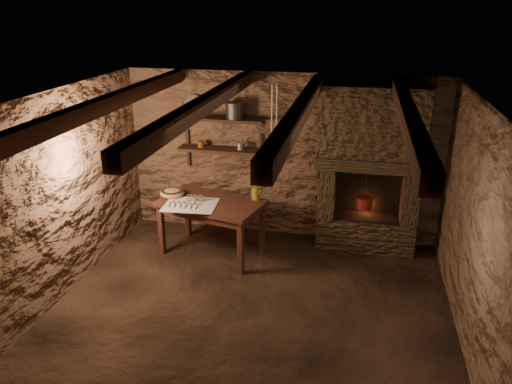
% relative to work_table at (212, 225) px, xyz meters
% --- Properties ---
extents(floor, '(4.50, 4.50, 0.00)m').
position_rel_work_table_xyz_m(floor, '(0.81, -1.15, -0.42)').
color(floor, black).
rests_on(floor, ground).
extents(back_wall, '(4.50, 0.04, 2.40)m').
position_rel_work_table_xyz_m(back_wall, '(0.81, 0.85, 0.78)').
color(back_wall, brown).
rests_on(back_wall, floor).
extents(front_wall, '(4.50, 0.04, 2.40)m').
position_rel_work_table_xyz_m(front_wall, '(0.81, -3.15, 0.78)').
color(front_wall, brown).
rests_on(front_wall, floor).
extents(left_wall, '(0.04, 4.00, 2.40)m').
position_rel_work_table_xyz_m(left_wall, '(-1.44, -1.15, 0.78)').
color(left_wall, brown).
rests_on(left_wall, floor).
extents(right_wall, '(0.04, 4.00, 2.40)m').
position_rel_work_table_xyz_m(right_wall, '(3.06, -1.15, 0.78)').
color(right_wall, brown).
rests_on(right_wall, floor).
extents(ceiling, '(4.50, 4.00, 0.04)m').
position_rel_work_table_xyz_m(ceiling, '(0.81, -1.15, 1.98)').
color(ceiling, black).
rests_on(ceiling, back_wall).
extents(beam_far_left, '(0.14, 3.95, 0.16)m').
position_rel_work_table_xyz_m(beam_far_left, '(-0.69, -1.15, 1.89)').
color(beam_far_left, black).
rests_on(beam_far_left, ceiling).
extents(beam_mid_left, '(0.14, 3.95, 0.16)m').
position_rel_work_table_xyz_m(beam_mid_left, '(0.31, -1.15, 1.89)').
color(beam_mid_left, black).
rests_on(beam_mid_left, ceiling).
extents(beam_mid_right, '(0.14, 3.95, 0.16)m').
position_rel_work_table_xyz_m(beam_mid_right, '(1.31, -1.15, 1.89)').
color(beam_mid_right, black).
rests_on(beam_mid_right, ceiling).
extents(beam_far_right, '(0.14, 3.95, 0.16)m').
position_rel_work_table_xyz_m(beam_far_right, '(2.31, -1.15, 1.89)').
color(beam_far_right, black).
rests_on(beam_far_right, ceiling).
extents(shelf_lower, '(1.25, 0.30, 0.04)m').
position_rel_work_table_xyz_m(shelf_lower, '(-0.04, 0.69, 0.88)').
color(shelf_lower, black).
rests_on(shelf_lower, back_wall).
extents(shelf_upper, '(1.25, 0.30, 0.04)m').
position_rel_work_table_xyz_m(shelf_upper, '(-0.04, 0.69, 1.33)').
color(shelf_upper, black).
rests_on(shelf_upper, back_wall).
extents(hearth, '(1.43, 0.51, 2.30)m').
position_rel_work_table_xyz_m(hearth, '(2.06, 0.62, 0.81)').
color(hearth, '#36291B').
rests_on(hearth, floor).
extents(work_table, '(1.52, 1.10, 0.78)m').
position_rel_work_table_xyz_m(work_table, '(0.00, 0.00, 0.00)').
color(work_table, black).
rests_on(work_table, floor).
extents(linen_cloth, '(0.72, 0.60, 0.01)m').
position_rel_work_table_xyz_m(linen_cloth, '(-0.23, -0.19, 0.36)').
color(linen_cloth, beige).
rests_on(linen_cloth, work_table).
extents(pewter_cutlery_row, '(0.59, 0.26, 0.01)m').
position_rel_work_table_xyz_m(pewter_cutlery_row, '(-0.23, -0.21, 0.37)').
color(pewter_cutlery_row, gray).
rests_on(pewter_cutlery_row, linen_cloth).
extents(drinking_glasses, '(0.22, 0.07, 0.09)m').
position_rel_work_table_xyz_m(drinking_glasses, '(-0.20, -0.06, 0.41)').
color(drinking_glasses, silver).
rests_on(drinking_glasses, linen_cloth).
extents(stoneware_jug, '(0.15, 0.15, 0.41)m').
position_rel_work_table_xyz_m(stoneware_jug, '(0.58, 0.20, 0.54)').
color(stoneware_jug, olive).
rests_on(stoneware_jug, work_table).
extents(wooden_bowl, '(0.38, 0.38, 0.12)m').
position_rel_work_table_xyz_m(wooden_bowl, '(-0.58, 0.07, 0.40)').
color(wooden_bowl, '#9D7944').
rests_on(wooden_bowl, work_table).
extents(iron_stockpot, '(0.32, 0.32, 0.20)m').
position_rel_work_table_xyz_m(iron_stockpot, '(0.18, 0.69, 1.45)').
color(iron_stockpot, '#2C2A27').
rests_on(iron_stockpot, shelf_upper).
extents(tin_pan, '(0.30, 0.17, 0.28)m').
position_rel_work_table_xyz_m(tin_pan, '(-0.46, 0.79, 1.49)').
color(tin_pan, '#A1A19B').
rests_on(tin_pan, shelf_upper).
extents(small_kettle, '(0.18, 0.16, 0.16)m').
position_rel_work_table_xyz_m(small_kettle, '(0.25, 0.69, 0.95)').
color(small_kettle, '#A1A19B').
rests_on(small_kettle, shelf_lower).
extents(rusty_tin, '(0.11, 0.11, 0.09)m').
position_rel_work_table_xyz_m(rusty_tin, '(-0.34, 0.69, 0.95)').
color(rusty_tin, '#5B2E12').
rests_on(rusty_tin, shelf_lower).
extents(red_pot, '(0.25, 0.25, 0.54)m').
position_rel_work_table_xyz_m(red_pot, '(2.03, 0.57, 0.29)').
color(red_pot, maroon).
rests_on(red_pot, hearth).
extents(hanging_ropes, '(0.08, 0.08, 1.20)m').
position_rel_work_table_xyz_m(hanging_ropes, '(0.86, -0.10, 1.38)').
color(hanging_ropes, beige).
rests_on(hanging_ropes, ceiling).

